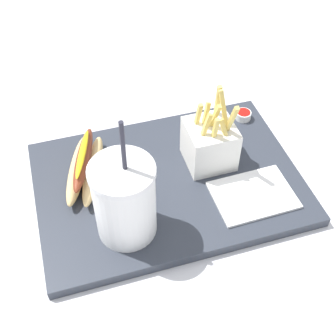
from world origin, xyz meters
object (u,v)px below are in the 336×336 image
object	(u,v)px
hot_dog_1	(85,167)
napkin_stack	(253,195)
fries_basket	(210,143)
ketchup_cup_1	(243,115)
soda_cup	(125,200)

from	to	relation	value
hot_dog_1	napkin_stack	distance (m)	0.30
fries_basket	ketchup_cup_1	bearing A→B (deg)	39.81
hot_dog_1	ketchup_cup_1	distance (m)	0.34
soda_cup	ketchup_cup_1	size ratio (longest dim) A/B	7.35
hot_dog_1	ketchup_cup_1	xyz separation A→B (m)	(0.33, 0.06, -0.01)
napkin_stack	soda_cup	bearing A→B (deg)	-179.28
napkin_stack	hot_dog_1	bearing A→B (deg)	154.20
ketchup_cup_1	napkin_stack	size ratio (longest dim) A/B	0.23
soda_cup	napkin_stack	world-z (taller)	soda_cup
fries_basket	ketchup_cup_1	distance (m)	0.15
soda_cup	hot_dog_1	world-z (taller)	soda_cup
hot_dog_1	ketchup_cup_1	bearing A→B (deg)	10.93
hot_dog_1	soda_cup	bearing A→B (deg)	-71.36
hot_dog_1	ketchup_cup_1	world-z (taller)	hot_dog_1
soda_cup	hot_dog_1	bearing A→B (deg)	108.64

